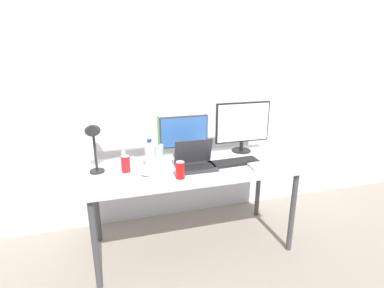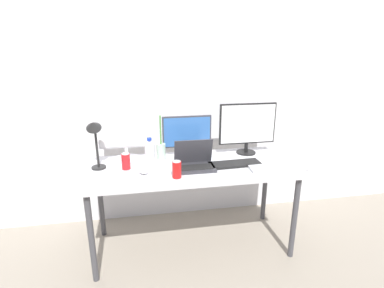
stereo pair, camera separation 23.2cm
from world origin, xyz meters
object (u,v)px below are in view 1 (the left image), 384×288
at_px(monitor_right, 243,125).
at_px(mouse_by_keyboard, 145,173).
at_px(keyboard_aux, 234,162).
at_px(laptop_silver, 195,161).
at_px(monitor_center, 184,135).
at_px(work_desk, 192,173).
at_px(desk_lamp, 93,138).
at_px(monitor_left, 122,133).
at_px(water_bottle, 150,155).
at_px(soda_can_near_keyboard, 180,170).
at_px(bamboo_vase, 159,151).
at_px(soda_can_by_laptop, 126,164).
at_px(keyboard_main, 275,165).

distance_m(monitor_right, mouse_by_keyboard, 0.98).
bearing_deg(keyboard_aux, laptop_silver, 176.32).
relative_size(monitor_center, laptop_silver, 1.39).
relative_size(work_desk, desk_lamp, 3.99).
height_order(laptop_silver, mouse_by_keyboard, laptop_silver).
height_order(monitor_left, monitor_center, monitor_left).
bearing_deg(mouse_by_keyboard, laptop_silver, -8.30).
relative_size(work_desk, water_bottle, 6.99).
relative_size(keyboard_aux, mouse_by_keyboard, 4.24).
height_order(monitor_left, monitor_right, monitor_left).
bearing_deg(desk_lamp, soda_can_near_keyboard, -22.48).
bearing_deg(mouse_by_keyboard, monitor_center, 26.68).
bearing_deg(monitor_left, soda_can_near_keyboard, -50.48).
distance_m(bamboo_vase, desk_lamp, 0.56).
relative_size(monitor_right, soda_can_by_laptop, 3.97).
relative_size(monitor_right, keyboard_aux, 1.21).
bearing_deg(desk_lamp, monitor_left, 44.65).
xyz_separation_m(laptop_silver, keyboard_main, (0.63, -0.14, -0.04)).
bearing_deg(keyboard_aux, water_bottle, 170.00).
xyz_separation_m(monitor_right, soda_can_near_keyboard, (-0.67, -0.42, -0.18)).
distance_m(monitor_left, mouse_by_keyboard, 0.42).
relative_size(monitor_left, keyboard_main, 1.07).
xyz_separation_m(water_bottle, soda_can_near_keyboard, (0.18, -0.24, -0.05)).
distance_m(monitor_left, soda_can_near_keyboard, 0.60).
bearing_deg(monitor_right, soda_can_near_keyboard, -148.26).
distance_m(monitor_left, laptop_silver, 0.63).
bearing_deg(monitor_center, bamboo_vase, -167.94).
height_order(keyboard_aux, water_bottle, water_bottle).
bearing_deg(work_desk, soda_can_near_keyboard, -125.38).
bearing_deg(bamboo_vase, work_desk, -40.83).
relative_size(monitor_center, soda_can_by_laptop, 3.33).
height_order(monitor_center, soda_can_near_keyboard, monitor_center).
bearing_deg(monitor_right, laptop_silver, -153.69).
bearing_deg(mouse_by_keyboard, keyboard_aux, -11.50).
relative_size(keyboard_main, desk_lamp, 1.04).
bearing_deg(work_desk, soda_can_by_laptop, 177.65).
height_order(keyboard_main, mouse_by_keyboard, mouse_by_keyboard).
bearing_deg(monitor_center, keyboard_main, -34.14).
distance_m(monitor_left, desk_lamp, 0.30).
height_order(water_bottle, soda_can_by_laptop, water_bottle).
bearing_deg(bamboo_vase, keyboard_aux, -23.60).
distance_m(work_desk, soda_can_near_keyboard, 0.29).
xyz_separation_m(work_desk, soda_can_by_laptop, (-0.51, 0.02, 0.13)).
xyz_separation_m(monitor_left, water_bottle, (0.19, -0.21, -0.13)).
distance_m(monitor_right, laptop_silver, 0.61).
xyz_separation_m(monitor_center, desk_lamp, (-0.72, -0.21, 0.10)).
distance_m(work_desk, monitor_center, 0.35).
bearing_deg(soda_can_by_laptop, mouse_by_keyboard, -40.64).
height_order(monitor_center, bamboo_vase, bamboo_vase).
bearing_deg(monitor_left, monitor_right, -1.57).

